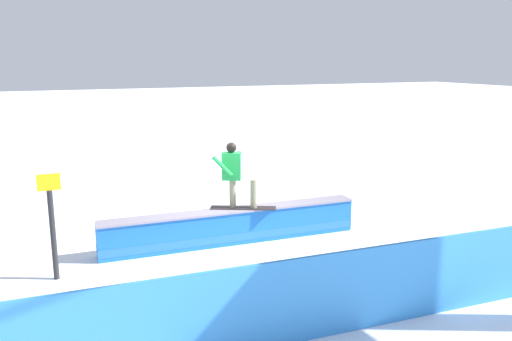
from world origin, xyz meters
name	(u,v)px	position (x,y,z in m)	size (l,w,h in m)	color
ground_plane	(233,243)	(0.00, 0.00, 0.00)	(120.00, 120.00, 0.00)	white
grind_box	(233,228)	(0.00, 0.00, 0.35)	(5.74, 0.73, 0.76)	blue
snowboarder	(235,173)	(-0.09, -0.07, 1.55)	(1.41, 0.90, 1.45)	black
safety_fence	(336,294)	(0.00, 4.22, 0.64)	(8.85, 0.06, 1.27)	#3488E1
trail_marker	(52,224)	(3.65, 0.50, 1.06)	(0.40, 0.10, 1.98)	#262628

